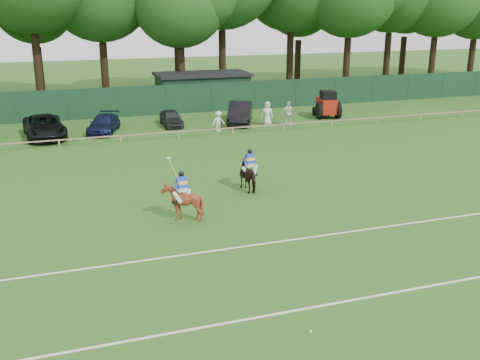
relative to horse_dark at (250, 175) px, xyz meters
name	(u,v)px	position (x,y,z in m)	size (l,w,h in m)	color
ground	(252,235)	(-1.86, -5.50, -0.77)	(160.00, 160.00, 0.00)	#1E4C14
horse_dark	(250,175)	(0.00, 0.00, 0.00)	(0.83, 1.83, 1.55)	black
horse_chestnut	(182,202)	(-4.15, -2.96, 0.05)	(1.33, 1.49, 1.65)	maroon
suv_black	(44,127)	(-9.71, 15.60, 0.01)	(2.58, 5.60, 1.56)	black
sedan_navy	(104,124)	(-5.62, 15.98, -0.14)	(1.78, 4.38, 1.27)	#13193D
hatch_grey	(171,118)	(-0.46, 16.76, -0.16)	(1.45, 3.59, 1.22)	#2B2B2D
estate_black	(240,113)	(4.90, 16.01, 0.05)	(1.74, 4.99, 1.64)	black
spectator_left	(219,121)	(2.44, 13.68, -0.02)	(0.97, 0.56, 1.50)	white
spectator_mid	(288,114)	(8.07, 13.80, 0.18)	(1.11, 0.46, 1.90)	silver
spectator_right	(267,114)	(6.62, 14.53, 0.15)	(0.90, 0.59, 1.84)	silver
rider_dark	(250,162)	(0.00, -0.01, 0.71)	(0.93, 0.42, 1.41)	silver
rider_chestnut	(182,186)	(-4.15, -2.97, 0.80)	(0.98, 0.52, 2.05)	silver
polo_ball	(311,332)	(-2.70, -12.75, -0.73)	(0.09, 0.09, 0.09)	silver
pitch_lines	(286,272)	(-1.86, -9.00, -0.77)	(60.00, 5.10, 0.01)	silver
pitch_rail	(164,133)	(-1.86, 12.50, -0.33)	(62.10, 0.10, 0.50)	#997F5B
perimeter_fence	(142,101)	(-1.86, 21.50, 0.48)	(92.08, 0.08, 2.50)	#14351E
utility_shed	(202,89)	(4.14, 24.50, 0.76)	(8.40, 4.40, 3.04)	#14331E
tree_row	(150,100)	(0.14, 29.50, -0.77)	(96.00, 12.00, 21.00)	#26561C
tractor	(327,105)	(12.41, 15.86, 0.29)	(2.25, 2.95, 2.24)	#A61B0F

